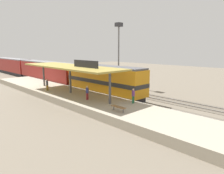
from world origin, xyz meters
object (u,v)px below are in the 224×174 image
object	(u,v)px
platform_bench	(118,107)
person_boarding	(133,95)
light_mast	(119,41)
person_walking	(47,84)
locomotive	(104,80)
person_waiting	(87,92)
passenger_carriage_front	(47,72)
passenger_carriage_rear	(12,66)
freight_car	(83,74)

from	to	relation	value
platform_bench	person_boarding	world-z (taller)	person_boarding
light_mast	person_walking	bearing A→B (deg)	175.07
platform_bench	locomotive	xyz separation A→B (m)	(6.00, 8.86, 1.07)
person_waiting	person_boarding	size ratio (longest dim) A/B	1.00
passenger_carriage_front	person_waiting	world-z (taller)	passenger_carriage_front
person_boarding	light_mast	bearing A→B (deg)	49.91
light_mast	person_waiting	bearing A→B (deg)	-150.61
passenger_carriage_rear	platform_bench	bearing A→B (deg)	-97.18
passenger_carriage_rear	person_boarding	distance (m)	46.76
passenger_carriage_front	platform_bench	bearing A→B (deg)	-102.59
passenger_carriage_rear	person_boarding	world-z (taller)	passenger_carriage_rear
light_mast	platform_bench	bearing A→B (deg)	-136.04
passenger_carriage_front	passenger_carriage_rear	distance (m)	20.80
platform_bench	person_walking	world-z (taller)	person_walking
locomotive	person_walking	bearing A→B (deg)	137.46
passenger_carriage_front	locomotive	bearing A→B (deg)	-90.00
person_boarding	passenger_carriage_front	bearing A→B (deg)	84.30
passenger_carriage_front	person_waiting	distance (m)	21.61
locomotive	freight_car	bearing A→B (deg)	67.95
platform_bench	passenger_carriage_rear	world-z (taller)	passenger_carriage_rear
locomotive	person_waiting	size ratio (longest dim) A/B	8.44
passenger_carriage_front	person_walking	size ratio (longest dim) A/B	11.70
locomotive	person_waiting	world-z (taller)	locomotive
locomotive	person_boarding	size ratio (longest dim) A/B	8.44
platform_bench	person_waiting	distance (m)	5.98
passenger_carriage_rear	freight_car	world-z (taller)	passenger_carriage_rear
platform_bench	person_waiting	world-z (taller)	person_waiting
passenger_carriage_rear	person_walking	world-z (taller)	passenger_carriage_rear
locomotive	light_mast	world-z (taller)	light_mast
platform_bench	freight_car	world-z (taller)	freight_car
freight_car	person_waiting	world-z (taller)	freight_car
passenger_carriage_front	person_walking	distance (m)	13.81
passenger_carriage_rear	person_walking	distance (m)	33.72
passenger_carriage_front	passenger_carriage_rear	world-z (taller)	same
locomotive	passenger_carriage_front	xyz separation A→B (m)	(0.00, 18.00, -0.10)
platform_bench	freight_car	size ratio (longest dim) A/B	0.14
passenger_carriage_front	light_mast	distance (m)	16.78
platform_bench	light_mast	xyz separation A→B (m)	(13.80, 13.31, 7.05)
passenger_carriage_rear	person_waiting	xyz separation A→B (m)	(-5.32, -41.74, -0.46)
freight_car	platform_bench	bearing A→B (deg)	-117.67
freight_car	person_waiting	size ratio (longest dim) A/B	7.02
platform_bench	person_boarding	bearing A→B (deg)	15.89
person_waiting	person_walking	world-z (taller)	same
locomotive	light_mast	xyz separation A→B (m)	(7.80, 4.45, 5.99)
locomotive	passenger_carriage_rear	distance (m)	38.80
person_waiting	locomotive	bearing A→B (deg)	28.92
person_walking	freight_car	bearing A→B (deg)	27.92
platform_bench	light_mast	size ratio (longest dim) A/B	0.15
locomotive	person_boarding	bearing A→B (deg)	-108.14
person_waiting	person_walking	size ratio (longest dim) A/B	1.00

